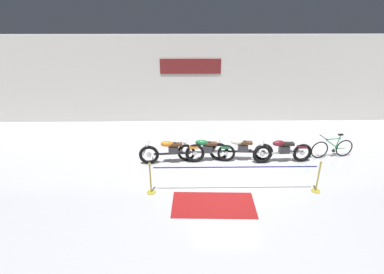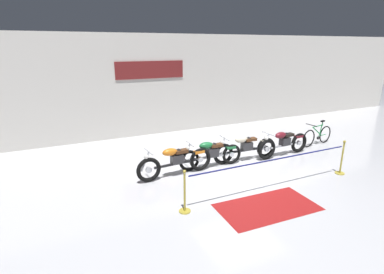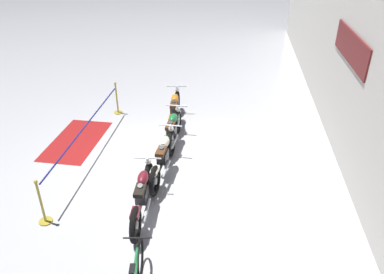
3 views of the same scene
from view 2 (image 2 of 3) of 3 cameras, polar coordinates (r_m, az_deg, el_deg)
name	(u,v)px [view 2 (image 2 of 3)]	position (r m, az deg, el deg)	size (l,w,h in m)	color
ground_plane	(241,171)	(9.45, 9.25, -6.38)	(120.00, 120.00, 0.00)	silver
back_wall	(177,84)	(13.32, -2.90, 10.03)	(28.00, 0.29, 4.20)	silver
motorcycle_orange_0	(175,161)	(8.83, -3.20, -4.63)	(2.41, 0.62, 0.94)	black
motorcycle_green_1	(211,154)	(9.45, 3.59, -3.19)	(2.16, 0.62, 0.91)	black
motorcycle_cream_2	(245,148)	(10.12, 10.08, -2.05)	(2.36, 0.62, 0.93)	black
motorcycle_maroon_3	(283,143)	(10.90, 17.02, -1.14)	(2.23, 0.62, 0.94)	black
bicycle	(317,136)	(12.58, 22.75, 0.24)	(1.69, 0.48, 0.95)	black
stanchion_far_left	(239,175)	(7.55, 8.87, -7.14)	(5.18, 0.28, 1.05)	gold
stanchion_mid_left	(341,163)	(10.07, 26.56, -4.37)	(0.28, 0.28, 1.05)	gold
floor_banner	(267,207)	(7.60, 14.15, -12.79)	(2.41, 1.29, 0.01)	maroon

